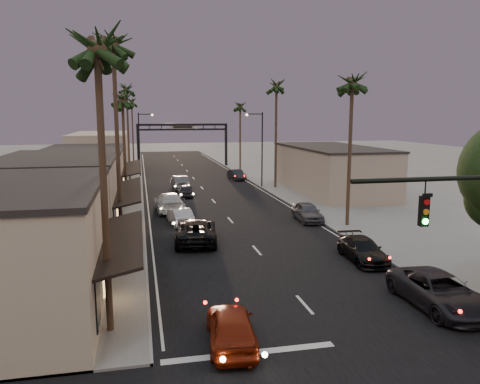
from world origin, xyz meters
name	(u,v)px	position (x,y,z in m)	size (l,w,h in m)	color
ground	(209,196)	(0.00, 40.00, 0.00)	(200.00, 200.00, 0.00)	slate
road	(203,189)	(0.00, 45.00, 0.00)	(14.00, 120.00, 0.02)	black
sidewalk_left	(122,183)	(-9.50, 52.00, 0.06)	(5.00, 92.00, 0.12)	slate
sidewalk_right	(265,179)	(9.50, 52.00, 0.06)	(5.00, 92.00, 0.12)	slate
storefront_near	(7,252)	(-13.00, 12.00, 2.75)	(8.00, 12.00, 5.50)	tan
storefront_mid	(60,198)	(-13.00, 26.00, 2.75)	(8.00, 14.00, 5.50)	#9F917F
storefront_far	(84,174)	(-13.00, 42.00, 2.50)	(8.00, 16.00, 5.00)	tan
storefront_dist	(101,153)	(-13.00, 65.00, 3.00)	(8.00, 20.00, 6.00)	#9F917F
building_right	(331,170)	(14.00, 40.00, 2.50)	(8.00, 18.00, 5.00)	#9F917F
arch	(183,134)	(0.00, 70.00, 5.53)	(15.20, 0.40, 7.27)	black
streetlight_right	(260,143)	(6.92, 45.00, 5.33)	(2.13, 0.30, 9.00)	black
streetlight_left	(141,139)	(-6.92, 58.00, 5.33)	(2.13, 0.30, 9.00)	black
palm_la	(97,37)	(-8.60, 9.00, 11.44)	(3.20, 3.20, 13.20)	#38281C
palm_lb	(113,38)	(-8.60, 22.00, 13.39)	(3.20, 3.20, 15.20)	#38281C
palm_lc	(122,95)	(-8.60, 36.00, 10.47)	(3.20, 3.20, 12.20)	#38281C
palm_ld	(126,86)	(-8.60, 55.00, 12.42)	(3.20, 3.20, 14.20)	#38281C
palm_ra	(353,77)	(8.60, 24.00, 11.44)	(3.20, 3.20, 13.20)	#38281C
palm_rb	(277,82)	(8.60, 44.00, 12.42)	(3.20, 3.20, 14.20)	#38281C
palm_rc	(240,104)	(8.60, 64.00, 10.47)	(3.20, 3.20, 12.20)	#38281C
palm_far	(131,99)	(-8.30, 78.00, 11.44)	(3.20, 3.20, 13.20)	#38281C
oncoming_red	(231,326)	(-4.04, 7.00, 0.74)	(1.75, 4.36, 1.48)	maroon
oncoming_pickup	(196,231)	(-3.61, 21.75, 0.82)	(2.71, 5.87, 1.63)	black
oncoming_silver	(180,216)	(-4.22, 27.25, 0.69)	(1.45, 4.16, 1.37)	#AEADB3
oncoming_white	(169,202)	(-4.73, 32.75, 0.86)	(2.41, 5.93, 1.72)	#B9B9B9
oncoming_dgrey	(185,191)	(-2.55, 40.21, 0.66)	(1.56, 3.89, 1.32)	black
oncoming_grey_far	(180,182)	(-2.63, 45.71, 0.79)	(1.67, 4.79, 1.58)	#48484D
curbside_near	(439,291)	(5.84, 8.42, 0.78)	(2.59, 5.61, 1.56)	black
curbside_black	(363,250)	(5.67, 15.57, 0.68)	(1.91, 4.70, 1.36)	black
curbside_grey	(307,212)	(6.20, 26.46, 0.76)	(1.78, 4.44, 1.51)	#47474C
curbside_far	(236,175)	(5.54, 52.20, 0.69)	(1.47, 4.21, 1.39)	black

